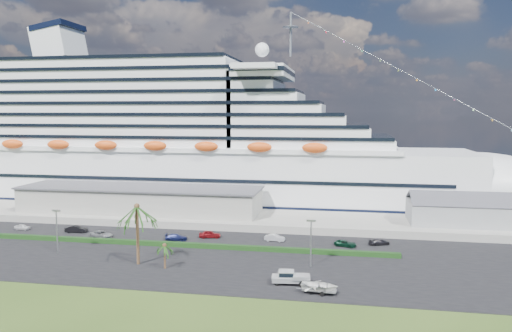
% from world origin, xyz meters
% --- Properties ---
extents(ground, '(420.00, 420.00, 0.00)m').
position_xyz_m(ground, '(0.00, 0.00, 0.00)').
color(ground, '#304918').
rests_on(ground, ground).
extents(asphalt_lot, '(140.00, 38.00, 0.12)m').
position_xyz_m(asphalt_lot, '(0.00, 11.00, 0.06)').
color(asphalt_lot, black).
rests_on(asphalt_lot, ground).
extents(wharf, '(240.00, 20.00, 1.80)m').
position_xyz_m(wharf, '(0.00, 40.00, 0.90)').
color(wharf, gray).
rests_on(wharf, ground).
extents(water, '(420.00, 160.00, 0.02)m').
position_xyz_m(water, '(0.00, 130.00, 0.01)').
color(water, black).
rests_on(water, ground).
extents(cruise_ship, '(191.00, 38.00, 54.00)m').
position_xyz_m(cruise_ship, '(-21.53, 64.00, 16.69)').
color(cruise_ship, silver).
rests_on(cruise_ship, ground).
extents(terminal_building, '(61.00, 15.00, 6.30)m').
position_xyz_m(terminal_building, '(-25.00, 40.00, 5.01)').
color(terminal_building, gray).
rests_on(terminal_building, wharf).
extents(port_shed, '(24.00, 12.31, 7.37)m').
position_xyz_m(port_shed, '(52.00, 40.00, 4.40)').
color(port_shed, gray).
rests_on(port_shed, wharf).
extents(hedge, '(88.00, 1.10, 0.90)m').
position_xyz_m(hedge, '(-8.00, 16.00, 0.57)').
color(hedge, black).
rests_on(hedge, asphalt_lot).
extents(lamp_post_left, '(1.60, 0.35, 8.27)m').
position_xyz_m(lamp_post_left, '(-28.00, 8.00, 5.34)').
color(lamp_post_left, gray).
rests_on(lamp_post_left, asphalt_lot).
extents(lamp_post_right, '(1.60, 0.35, 8.27)m').
position_xyz_m(lamp_post_right, '(20.00, 8.00, 5.34)').
color(lamp_post_right, gray).
rests_on(lamp_post_right, asphalt_lot).
extents(palm_tall, '(8.82, 8.82, 11.13)m').
position_xyz_m(palm_tall, '(-10.00, 4.00, 9.20)').
color(palm_tall, '#47301E').
rests_on(palm_tall, ground).
extents(palm_short, '(3.53, 3.53, 4.56)m').
position_xyz_m(palm_short, '(-4.50, 2.50, 3.67)').
color(palm_short, '#47301E').
rests_on(palm_short, ground).
extents(parked_car_0, '(3.64, 1.53, 1.23)m').
position_xyz_m(parked_car_0, '(-46.32, 23.36, 0.74)').
color(parked_car_0, silver).
rests_on(parked_car_0, asphalt_lot).
extents(parked_car_1, '(4.87, 2.25, 1.55)m').
position_xyz_m(parked_car_1, '(-32.96, 23.19, 0.89)').
color(parked_car_1, black).
rests_on(parked_car_1, asphalt_lot).
extents(parked_car_2, '(5.47, 3.68, 1.39)m').
position_xyz_m(parked_car_2, '(-25.29, 20.08, 0.82)').
color(parked_car_2, gray).
rests_on(parked_car_2, asphalt_lot).
extents(parked_car_3, '(4.74, 2.28, 1.33)m').
position_xyz_m(parked_car_3, '(-8.83, 20.68, 0.79)').
color(parked_car_3, '#161C4E').
rests_on(parked_car_3, asphalt_lot).
extents(parked_car_4, '(4.87, 2.73, 1.56)m').
position_xyz_m(parked_car_4, '(-2.50, 23.96, 0.90)').
color(parked_car_4, maroon).
rests_on(parked_car_4, asphalt_lot).
extents(parked_car_5, '(4.37, 1.95, 1.39)m').
position_xyz_m(parked_car_5, '(11.48, 23.67, 0.82)').
color(parked_car_5, '#BABCC2').
rests_on(parked_car_5, asphalt_lot).
extents(parked_car_6, '(4.84, 3.41, 1.23)m').
position_xyz_m(parked_car_6, '(25.93, 22.06, 0.73)').
color(parked_car_6, black).
rests_on(parked_car_6, asphalt_lot).
extents(parked_car_7, '(4.69, 3.34, 1.26)m').
position_xyz_m(parked_car_7, '(32.61, 24.56, 0.75)').
color(parked_car_7, black).
rests_on(parked_car_7, asphalt_lot).
extents(pickup_truck, '(6.17, 2.80, 2.11)m').
position_xyz_m(pickup_truck, '(17.50, -1.45, 1.28)').
color(pickup_truck, black).
rests_on(pickup_truck, asphalt_lot).
extents(boat_trailer, '(6.37, 4.44, 1.79)m').
position_xyz_m(boat_trailer, '(22.18, -4.75, 1.31)').
color(boat_trailer, gray).
rests_on(boat_trailer, asphalt_lot).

